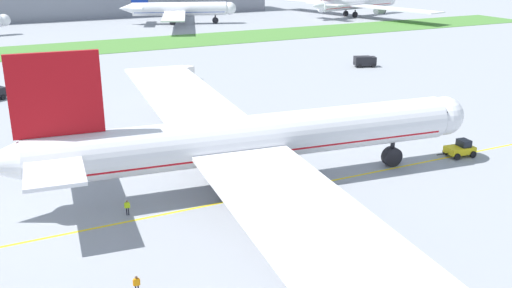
% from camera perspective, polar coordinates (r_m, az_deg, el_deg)
% --- Properties ---
extents(ground_plane, '(600.00, 600.00, 0.00)m').
position_cam_1_polar(ground_plane, '(68.77, 0.19, -3.87)').
color(ground_plane, '#9399A0').
rests_on(ground_plane, ground).
extents(apron_taxi_line, '(280.00, 0.36, 0.01)m').
position_cam_1_polar(apron_taxi_line, '(66.13, 1.44, -4.83)').
color(apron_taxi_line, yellow).
rests_on(apron_taxi_line, ground).
extents(grass_median_strip, '(320.00, 24.00, 0.10)m').
position_cam_1_polar(grass_median_strip, '(168.83, -16.45, 9.06)').
color(grass_median_strip, '#4C8438').
rests_on(grass_median_strip, ground).
extents(airliner_foreground, '(58.47, 94.70, 16.95)m').
position_cam_1_polar(airliner_foreground, '(65.79, -1.04, 0.41)').
color(airliner_foreground, white).
rests_on(airliner_foreground, ground).
extents(pushback_tug, '(5.57, 2.96, 2.23)m').
position_cam_1_polar(pushback_tug, '(81.92, 19.47, -0.44)').
color(pushback_tug, yellow).
rests_on(pushback_tug, ground).
extents(ground_crew_wingwalker_port, '(0.58, 0.35, 1.69)m').
position_cam_1_polar(ground_crew_wingwalker_port, '(61.93, -12.56, -5.99)').
color(ground_crew_wingwalker_port, black).
rests_on(ground_crew_wingwalker_port, ground).
extents(ground_crew_marshaller_front, '(0.59, 0.32, 1.69)m').
position_cam_1_polar(ground_crew_marshaller_front, '(48.62, -11.67, -13.27)').
color(ground_crew_marshaller_front, black).
rests_on(ground_crew_marshaller_front, ground).
extents(service_truck_baggage_loader, '(6.07, 4.02, 2.83)m').
position_cam_1_polar(service_truck_baggage_loader, '(122.27, -7.38, 6.89)').
color(service_truck_baggage_loader, white).
rests_on(service_truck_baggage_loader, ground).
extents(service_truck_catering_van, '(5.41, 3.88, 2.48)m').
position_cam_1_polar(service_truck_catering_van, '(138.10, 10.67, 8.04)').
color(service_truck_catering_van, black).
rests_on(service_truck_catering_van, ground).
extents(parked_airliner_far_right, '(40.10, 63.53, 15.42)m').
position_cam_1_polar(parked_airliner_far_right, '(215.21, -7.68, 13.00)').
color(parked_airliner_far_right, white).
rests_on(parked_airliner_far_right, ground).
extents(parked_airliner_far_outer, '(47.90, 77.75, 14.92)m').
position_cam_1_polar(parked_airliner_far_outer, '(240.41, 9.71, 13.46)').
color(parked_airliner_far_outer, white).
rests_on(parked_airliner_far_outer, ground).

